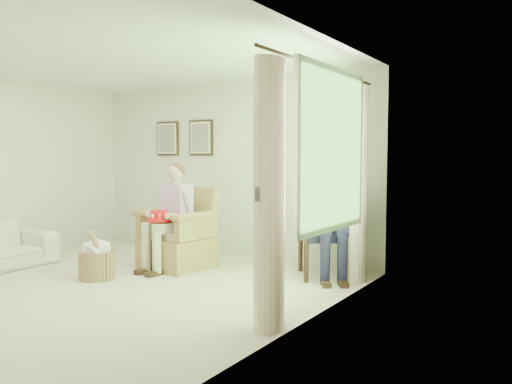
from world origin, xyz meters
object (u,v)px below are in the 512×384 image
(wood_armchair, at_px, (332,229))
(red_hat, at_px, (160,217))
(person_dark, at_px, (326,210))
(person_wicker, at_px, (172,209))
(wicker_armchair, at_px, (179,242))
(hatbox, at_px, (97,259))

(wood_armchair, xyz_separation_m, red_hat, (-1.91, -1.06, 0.13))
(person_dark, bearing_deg, person_wicker, 165.43)
(wicker_armchair, distance_m, person_dark, 2.03)
(wood_armchair, height_order, hatbox, wood_armchair)
(person_wicker, bearing_deg, wicker_armchair, 94.58)
(person_wicker, xyz_separation_m, red_hat, (-0.02, -0.20, -0.09))
(person_wicker, xyz_separation_m, hatbox, (-0.41, -0.89, -0.55))
(person_dark, relative_size, red_hat, 4.66)
(wicker_armchair, xyz_separation_m, person_wicker, (0.00, -0.14, 0.46))
(person_wicker, bearing_deg, wood_armchair, 29.00)
(wood_armchair, bearing_deg, person_wicker, 169.97)
(person_dark, xyz_separation_m, hatbox, (-2.31, -1.57, -0.60))
(wood_armchair, bearing_deg, person_dark, -124.45)
(wood_armchair, xyz_separation_m, person_dark, (0.00, -0.17, 0.26))
(wicker_armchair, height_order, person_dark, person_dark)
(wicker_armchair, distance_m, red_hat, 0.51)
(person_wicker, relative_size, person_dark, 0.96)
(person_wicker, distance_m, red_hat, 0.22)
(wicker_armchair, relative_size, wood_armchair, 1.01)
(wicker_armchair, xyz_separation_m, red_hat, (-0.02, -0.34, 0.37))
(wood_armchair, bearing_deg, hatbox, -177.32)
(person_wicker, relative_size, red_hat, 4.49)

